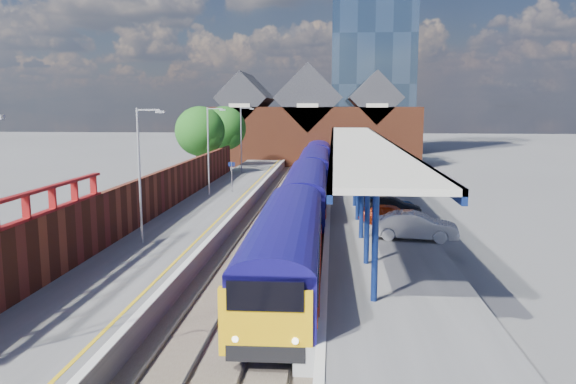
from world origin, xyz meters
name	(u,v)px	position (x,y,z in m)	size (l,w,h in m)	color
ground	(296,193)	(0.00, 30.00, 0.00)	(240.00, 240.00, 0.00)	#5B5B5E
ballast_bed	(287,213)	(0.00, 20.00, 0.03)	(6.00, 76.00, 0.06)	#473D33
rails	(287,212)	(0.00, 20.00, 0.12)	(4.51, 76.00, 0.14)	slate
left_platform	(216,206)	(-5.50, 20.00, 0.50)	(5.00, 76.00, 1.00)	#565659
right_platform	(367,208)	(6.00, 20.00, 0.50)	(6.00, 76.00, 1.00)	#565659
coping_left	(247,199)	(-3.15, 20.00, 1.02)	(0.30, 76.00, 0.05)	silver
coping_right	(329,200)	(3.15, 20.00, 1.02)	(0.30, 76.00, 0.05)	silver
yellow_line	(239,199)	(-3.75, 20.00, 1.01)	(0.14, 76.00, 0.01)	yellow
train	(311,175)	(1.49, 26.57, 2.12)	(3.05, 65.94, 3.45)	#130D5F
canopy	(360,143)	(5.48, 21.95, 5.25)	(4.50, 52.00, 4.48)	navy
lamp_post_b	(142,167)	(-6.36, 6.00, 4.99)	(1.48, 0.18, 7.00)	#A5A8AA
lamp_post_c	(210,146)	(-6.36, 22.00, 4.99)	(1.48, 0.18, 7.00)	#A5A8AA
lamp_post_d	(242,135)	(-6.36, 38.00, 4.99)	(1.48, 0.18, 7.00)	#A5A8AA
platform_sign	(232,172)	(-5.00, 24.00, 2.69)	(0.55, 0.08, 2.50)	#A5A8AA
brick_wall	(156,193)	(-8.10, 13.54, 2.45)	(0.35, 50.00, 3.86)	maroon
station_building	(309,125)	(0.00, 58.00, 5.45)	(30.00, 12.12, 13.78)	maroon
glass_tower	(372,36)	(10.00, 80.00, 20.20)	(14.20, 14.20, 40.30)	#445C75
tree_near	(201,133)	(-10.35, 35.91, 5.35)	(5.20, 5.20, 8.10)	#382314
tree_far	(225,130)	(-9.35, 43.91, 5.35)	(5.20, 5.20, 8.10)	#382314
parked_car_red	(390,214)	(6.89, 11.75, 1.62)	(1.45, 3.62, 1.23)	#AD2F0E
parked_car_silver	(415,226)	(7.85, 7.86, 1.75)	(1.58, 4.53, 1.49)	#B1B0B5
parked_car_dark	(392,206)	(7.36, 15.00, 1.56)	(1.58, 3.89, 1.13)	black
parked_car_blue	(387,204)	(7.13, 15.81, 1.54)	(1.80, 3.90, 1.08)	navy
relay_cabinet	(305,357)	(2.67, -5.82, 0.50)	(0.70, 0.90, 1.00)	#A5A7AA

